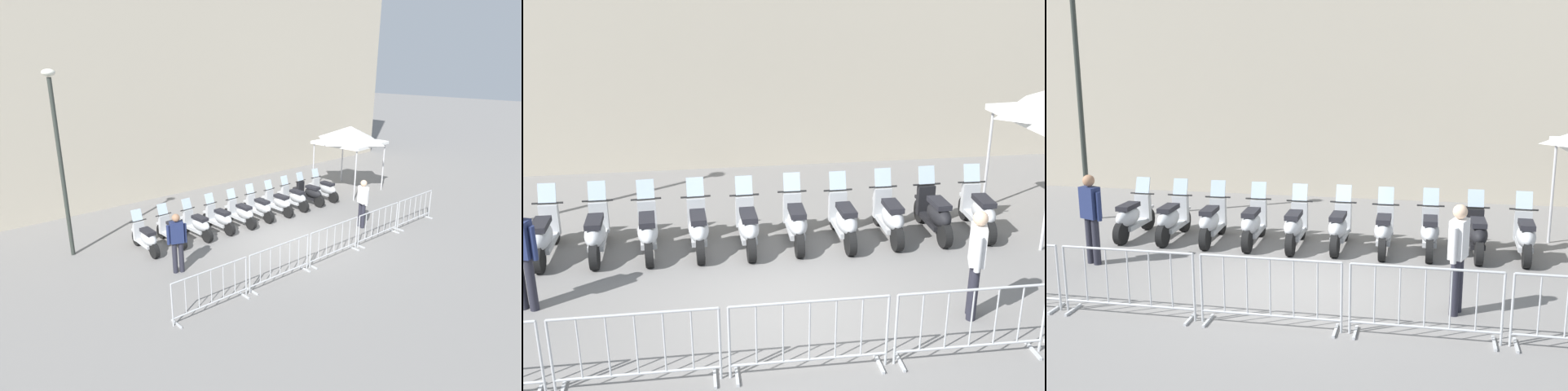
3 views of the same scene
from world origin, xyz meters
TOP-DOWN VIEW (x-y plane):
  - ground_plane at (0.00, 0.00)m, footprint 120.00×120.00m
  - motorcycle_0 at (-3.92, 2.50)m, footprint 0.57×1.73m
  - motorcycle_1 at (-3.01, 2.44)m, footprint 0.56×1.73m
  - motorcycle_2 at (-2.10, 2.33)m, footprint 0.56×1.72m
  - motorcycle_3 at (-1.20, 2.26)m, footprint 0.56×1.72m
  - motorcycle_4 at (-0.29, 2.15)m, footprint 0.56×1.72m
  - motorcycle_5 at (0.61, 2.15)m, footprint 0.57×1.73m
  - motorcycle_6 at (1.52, 2.03)m, footprint 0.56×1.73m
  - motorcycle_7 at (2.43, 2.02)m, footprint 0.56×1.73m
  - motorcycle_8 at (3.34, 1.97)m, footprint 0.56×1.72m
  - motorcycle_9 at (4.24, 1.91)m, footprint 0.59×1.72m
  - barrier_segment_1 at (-2.34, -1.64)m, footprint 2.12×0.58m
  - barrier_segment_2 at (-0.13, -1.80)m, footprint 2.12×0.58m
  - barrier_segment_3 at (2.07, -1.97)m, footprint 2.12×0.58m
  - officer_mid_plaza at (2.61, -0.98)m, footprint 0.35×0.51m

SIDE VIEW (x-z plane):
  - ground_plane at x=0.00m, z-range 0.00..0.00m
  - motorcycle_0 at x=-3.92m, z-range -0.16..1.07m
  - motorcycle_1 at x=-3.01m, z-range -0.16..1.07m
  - motorcycle_2 at x=-2.10m, z-range -0.16..1.07m
  - motorcycle_3 at x=-1.20m, z-range -0.16..1.07m
  - motorcycle_4 at x=-0.29m, z-range -0.16..1.07m
  - motorcycle_5 at x=0.61m, z-range -0.16..1.07m
  - motorcycle_6 at x=1.52m, z-range -0.16..1.07m
  - motorcycle_7 at x=2.43m, z-range -0.16..1.07m
  - motorcycle_8 at x=3.34m, z-range -0.16..1.07m
  - motorcycle_9 at x=4.24m, z-range -0.16..1.07m
  - barrier_segment_1 at x=-2.34m, z-range -0.01..1.06m
  - barrier_segment_2 at x=-0.13m, z-range -0.01..1.06m
  - barrier_segment_3 at x=2.07m, z-range -0.01..1.06m
  - officer_mid_plaza at x=2.61m, z-range 0.12..1.85m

